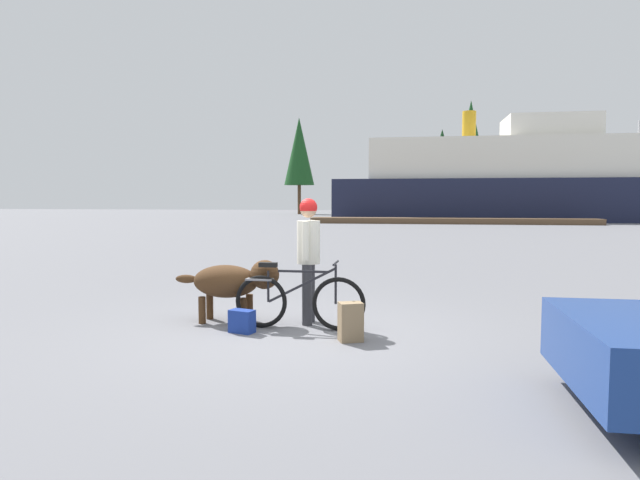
% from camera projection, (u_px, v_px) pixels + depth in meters
% --- Properties ---
extents(ground_plane, '(160.00, 160.00, 0.00)m').
position_uv_depth(ground_plane, '(295.00, 333.00, 7.07)').
color(ground_plane, slate).
extents(bicycle, '(1.76, 0.44, 0.91)m').
position_uv_depth(bicycle, '(298.00, 300.00, 7.26)').
color(bicycle, black).
rests_on(bicycle, ground_plane).
extents(person_cyclist, '(0.32, 0.53, 1.74)m').
position_uv_depth(person_cyclist, '(309.00, 248.00, 7.56)').
color(person_cyclist, '#333338').
rests_on(person_cyclist, ground_plane).
extents(dog, '(1.51, 0.54, 0.89)m').
position_uv_depth(dog, '(233.00, 281.00, 7.66)').
color(dog, '#472D19').
rests_on(dog, ground_plane).
extents(backpack, '(0.33, 0.29, 0.48)m').
position_uv_depth(backpack, '(351.00, 322.00, 6.65)').
color(backpack, '#8C7251').
rests_on(backpack, ground_plane).
extents(handbag_pannier, '(0.36, 0.27, 0.30)m').
position_uv_depth(handbag_pannier, '(242.00, 321.00, 7.09)').
color(handbag_pannier, navy).
rests_on(handbag_pannier, ground_plane).
extents(dock_pier, '(19.86, 2.24, 0.40)m').
position_uv_depth(dock_pier, '(451.00, 221.00, 38.77)').
color(dock_pier, brown).
rests_on(dock_pier, ground_plane).
extents(ferry_boat, '(28.27, 8.86, 8.90)m').
position_uv_depth(ferry_boat, '(512.00, 182.00, 44.58)').
color(ferry_boat, '#191E38').
rests_on(ferry_boat, ground_plane).
extents(sailboat_moored, '(8.01, 2.24, 7.49)m').
position_uv_depth(sailboat_moored, '(635.00, 216.00, 40.64)').
color(sailboat_moored, silver).
rests_on(sailboat_moored, ground_plane).
extents(pine_tree_far_left, '(3.46, 3.46, 11.08)m').
position_uv_depth(pine_tree_far_left, '(299.00, 152.00, 62.88)').
color(pine_tree_far_left, '#4C331E').
rests_on(pine_tree_far_left, ground_plane).
extents(pine_tree_center, '(3.53, 3.53, 9.04)m').
position_uv_depth(pine_tree_center, '(442.00, 159.00, 57.47)').
color(pine_tree_center, '#4C331E').
rests_on(pine_tree_center, ground_plane).
extents(pine_tree_far_right, '(4.18, 4.18, 12.20)m').
position_uv_depth(pine_tree_far_right, '(470.00, 146.00, 58.38)').
color(pine_tree_far_right, '#4C331E').
rests_on(pine_tree_far_right, ground_plane).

